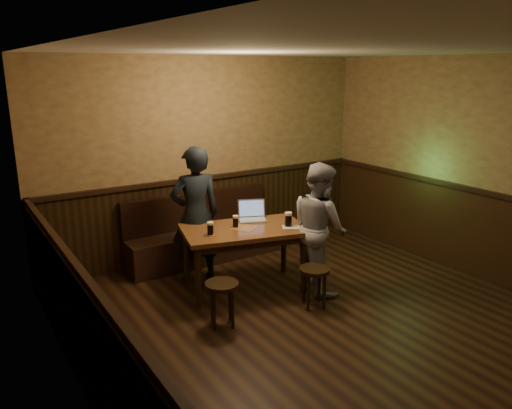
{
  "coord_description": "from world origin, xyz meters",
  "views": [
    {
      "loc": [
        -3.23,
        -3.24,
        2.64
      ],
      "look_at": [
        -0.18,
        1.52,
        1.08
      ],
      "focal_mm": 35.0,
      "sensor_mm": 36.0,
      "label": 1
    }
  ],
  "objects_px": {
    "stool_left": "(222,291)",
    "pint_right": "(288,219)",
    "pint_left": "(210,228)",
    "laptop": "(252,215)",
    "person_suit": "(195,215)",
    "stool_right": "(314,276)",
    "pint_mid": "(236,221)",
    "pub_table": "(244,236)",
    "person_grey": "(319,227)",
    "bench": "(203,239)"
  },
  "relations": [
    {
      "from": "pint_left",
      "to": "person_suit",
      "type": "xyz_separation_m",
      "value": [
        0.09,
        0.57,
        0.01
      ]
    },
    {
      "from": "stool_right",
      "to": "person_grey",
      "type": "height_order",
      "value": "person_grey"
    },
    {
      "from": "pint_right",
      "to": "laptop",
      "type": "relative_size",
      "value": 0.42
    },
    {
      "from": "stool_right",
      "to": "bench",
      "type": "bearing_deg",
      "value": 101.81
    },
    {
      "from": "bench",
      "to": "pint_left",
      "type": "bearing_deg",
      "value": -112.0
    },
    {
      "from": "bench",
      "to": "person_suit",
      "type": "xyz_separation_m",
      "value": [
        -0.37,
        -0.58,
        0.55
      ]
    },
    {
      "from": "pint_right",
      "to": "laptop",
      "type": "bearing_deg",
      "value": 114.66
    },
    {
      "from": "laptop",
      "to": "person_suit",
      "type": "xyz_separation_m",
      "value": [
        -0.64,
        0.32,
        0.02
      ]
    },
    {
      "from": "stool_right",
      "to": "person_suit",
      "type": "bearing_deg",
      "value": 119.41
    },
    {
      "from": "bench",
      "to": "stool_left",
      "type": "bearing_deg",
      "value": -110.7
    },
    {
      "from": "stool_left",
      "to": "pint_right",
      "type": "height_order",
      "value": "pint_right"
    },
    {
      "from": "pint_mid",
      "to": "pint_left",
      "type": "bearing_deg",
      "value": -166.88
    },
    {
      "from": "pint_left",
      "to": "stool_left",
      "type": "bearing_deg",
      "value": -108.31
    },
    {
      "from": "person_grey",
      "to": "stool_right",
      "type": "bearing_deg",
      "value": 144.68
    },
    {
      "from": "pub_table",
      "to": "pint_left",
      "type": "relative_size",
      "value": 10.51
    },
    {
      "from": "pub_table",
      "to": "pint_mid",
      "type": "bearing_deg",
      "value": 147.12
    },
    {
      "from": "person_suit",
      "to": "stool_right",
      "type": "bearing_deg",
      "value": 128.1
    },
    {
      "from": "stool_right",
      "to": "person_suit",
      "type": "height_order",
      "value": "person_suit"
    },
    {
      "from": "stool_left",
      "to": "person_grey",
      "type": "bearing_deg",
      "value": 6.92
    },
    {
      "from": "laptop",
      "to": "pint_mid",
      "type": "bearing_deg",
      "value": -130.81
    },
    {
      "from": "pint_left",
      "to": "pint_mid",
      "type": "height_order",
      "value": "pint_left"
    },
    {
      "from": "stool_left",
      "to": "pint_left",
      "type": "bearing_deg",
      "value": 71.69
    },
    {
      "from": "stool_left",
      "to": "pint_mid",
      "type": "bearing_deg",
      "value": 50.56
    },
    {
      "from": "bench",
      "to": "pub_table",
      "type": "distance_m",
      "value": 1.19
    },
    {
      "from": "stool_left",
      "to": "laptop",
      "type": "height_order",
      "value": "laptop"
    },
    {
      "from": "pint_left",
      "to": "laptop",
      "type": "distance_m",
      "value": 0.77
    },
    {
      "from": "person_suit",
      "to": "stool_left",
      "type": "bearing_deg",
      "value": 84.73
    },
    {
      "from": "pub_table",
      "to": "pint_left",
      "type": "height_order",
      "value": "pint_left"
    },
    {
      "from": "pint_mid",
      "to": "laptop",
      "type": "distance_m",
      "value": 0.37
    },
    {
      "from": "stool_left",
      "to": "laptop",
      "type": "distance_m",
      "value": 1.37
    },
    {
      "from": "pint_left",
      "to": "laptop",
      "type": "height_order",
      "value": "laptop"
    },
    {
      "from": "stool_right",
      "to": "person_suit",
      "type": "relative_size",
      "value": 0.27
    },
    {
      "from": "stool_right",
      "to": "pint_right",
      "type": "xyz_separation_m",
      "value": [
        0.07,
        0.6,
        0.5
      ]
    },
    {
      "from": "laptop",
      "to": "stool_right",
      "type": "bearing_deg",
      "value": -58.35
    },
    {
      "from": "person_suit",
      "to": "person_grey",
      "type": "distance_m",
      "value": 1.54
    },
    {
      "from": "bench",
      "to": "stool_right",
      "type": "relative_size",
      "value": 4.72
    },
    {
      "from": "person_grey",
      "to": "bench",
      "type": "bearing_deg",
      "value": 34.3
    },
    {
      "from": "stool_right",
      "to": "pub_table",
      "type": "bearing_deg",
      "value": 116.18
    },
    {
      "from": "pub_table",
      "to": "person_grey",
      "type": "relative_size",
      "value": 1.03
    },
    {
      "from": "pint_mid",
      "to": "pint_right",
      "type": "bearing_deg",
      "value": -29.48
    },
    {
      "from": "bench",
      "to": "stool_right",
      "type": "distance_m",
      "value": 2.01
    },
    {
      "from": "bench",
      "to": "stool_right",
      "type": "bearing_deg",
      "value": -78.19
    },
    {
      "from": "pint_left",
      "to": "person_grey",
      "type": "relative_size",
      "value": 0.1
    },
    {
      "from": "pub_table",
      "to": "pint_right",
      "type": "xyz_separation_m",
      "value": [
        0.48,
        -0.23,
        0.19
      ]
    },
    {
      "from": "pub_table",
      "to": "person_grey",
      "type": "distance_m",
      "value": 0.91
    },
    {
      "from": "pint_left",
      "to": "person_suit",
      "type": "bearing_deg",
      "value": 81.15
    },
    {
      "from": "stool_right",
      "to": "pint_left",
      "type": "bearing_deg",
      "value": 136.62
    },
    {
      "from": "stool_left",
      "to": "pint_left",
      "type": "distance_m",
      "value": 0.82
    },
    {
      "from": "stool_right",
      "to": "pint_mid",
      "type": "relative_size",
      "value": 3.18
    },
    {
      "from": "pint_right",
      "to": "laptop",
      "type": "height_order",
      "value": "laptop"
    }
  ]
}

